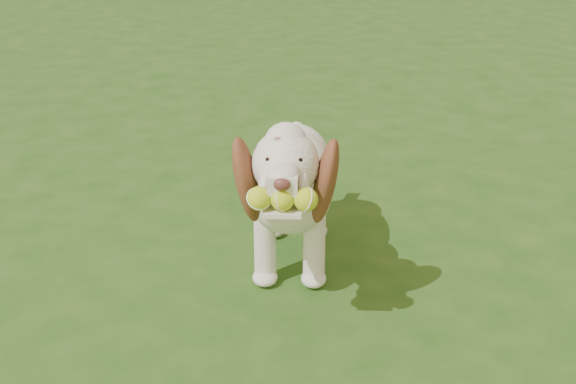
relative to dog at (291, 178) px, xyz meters
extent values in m
plane|color=#1F4914|center=(-0.40, -0.46, -0.37)|extent=(80.00, 80.00, 0.00)
ellipsoid|color=white|center=(0.02, 0.09, -0.03)|extent=(0.41, 0.63, 0.31)
ellipsoid|color=white|center=(-0.02, -0.12, 0.00)|extent=(0.36, 0.36, 0.30)
ellipsoid|color=white|center=(0.06, 0.29, -0.04)|extent=(0.32, 0.32, 0.28)
cylinder|color=white|center=(-0.05, -0.24, 0.08)|extent=(0.20, 0.27, 0.24)
sphere|color=white|center=(-0.07, -0.35, 0.20)|extent=(0.25, 0.25, 0.21)
sphere|color=white|center=(-0.07, -0.33, 0.26)|extent=(0.16, 0.16, 0.14)
cube|color=white|center=(-0.09, -0.47, 0.19)|extent=(0.11, 0.14, 0.06)
ellipsoid|color=#592D28|center=(-0.11, -0.53, 0.21)|extent=(0.06, 0.04, 0.04)
cube|color=white|center=(-0.10, -0.48, 0.11)|extent=(0.14, 0.15, 0.01)
ellipsoid|color=brown|center=(-0.19, -0.32, 0.14)|extent=(0.15, 0.20, 0.33)
ellipsoid|color=brown|center=(0.05, -0.37, 0.14)|extent=(0.14, 0.22, 0.33)
cylinder|color=white|center=(0.08, 0.42, -0.01)|extent=(0.08, 0.16, 0.12)
cylinder|color=white|center=(-0.11, -0.09, -0.24)|extent=(0.09, 0.09, 0.27)
cylinder|color=white|center=(0.07, -0.12, -0.24)|extent=(0.09, 0.09, 0.27)
cylinder|color=white|center=(-0.03, 0.29, -0.24)|extent=(0.09, 0.09, 0.27)
cylinder|color=white|center=(0.14, 0.26, -0.24)|extent=(0.09, 0.09, 0.27)
sphere|color=yellow|center=(-0.17, -0.50, 0.15)|extent=(0.09, 0.09, 0.07)
sphere|color=yellow|center=(-0.10, -0.52, 0.15)|extent=(0.09, 0.09, 0.07)
sphere|color=yellow|center=(-0.03, -0.53, 0.15)|extent=(0.09, 0.09, 0.07)
camera|label=1|loc=(-0.39, -2.64, 1.13)|focal=50.00mm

